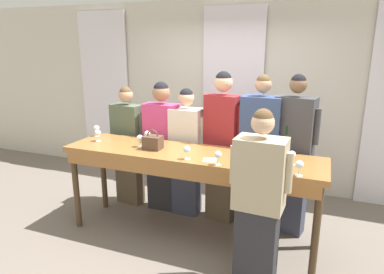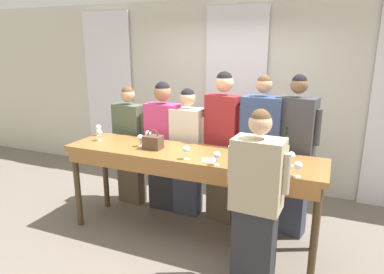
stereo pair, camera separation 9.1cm
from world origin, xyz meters
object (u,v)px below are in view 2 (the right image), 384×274
(wine_glass_center_left, at_px, (298,166))
(wine_glass_center_right, at_px, (217,155))
(wine_glass_front_left, at_px, (282,150))
(guest_beige_cap, at_px, (293,156))
(host_pouring, at_px, (256,203))
(wine_glass_back_mid, at_px, (291,156))
(wine_bottle, at_px, (286,146))
(wine_glass_by_bottle, at_px, (148,134))
(wine_glass_near_host, at_px, (284,160))
(guest_cream_sweater, at_px, (188,152))
(wine_glass_by_handbag, at_px, (140,138))
(handbag, at_px, (153,142))
(wine_glass_center_mid, at_px, (99,133))
(guest_pink_top, at_px, (164,145))
(guest_striped_shirt, at_px, (223,145))
(guest_olive_jacket, at_px, (130,145))
(wine_glass_back_left, at_px, (271,150))
(wine_glass_front_mid, at_px, (186,150))
(wine_glass_front_right, at_px, (98,128))
(tasting_bar, at_px, (189,161))
(guest_navy_coat, at_px, (260,154))
(wine_glass_back_right, at_px, (286,165))

(wine_glass_center_left, relative_size, wine_glass_center_right, 1.00)
(wine_glass_front_left, relative_size, guest_beige_cap, 0.08)
(host_pouring, bearing_deg, wine_glass_back_mid, 69.29)
(wine_bottle, bearing_deg, wine_glass_by_bottle, -178.07)
(wine_glass_near_host, height_order, guest_cream_sweater, guest_cream_sweater)
(wine_glass_back_mid, height_order, guest_cream_sweater, guest_cream_sweater)
(wine_glass_by_bottle, distance_m, wine_glass_by_handbag, 0.20)
(handbag, xyz_separation_m, wine_glass_center_mid, (-0.76, 0.04, 0.02))
(guest_pink_top, relative_size, guest_striped_shirt, 0.92)
(wine_glass_center_left, bearing_deg, guest_olive_jacket, 159.77)
(wine_glass_near_host, bearing_deg, wine_glass_by_bottle, 167.52)
(wine_glass_center_mid, bearing_deg, guest_beige_cap, 13.82)
(wine_glass_front_left, bearing_deg, wine_glass_near_host, -79.44)
(wine_glass_back_left, relative_size, wine_glass_near_host, 1.00)
(wine_glass_front_mid, height_order, wine_glass_front_right, same)
(wine_glass_front_mid, relative_size, wine_glass_center_right, 1.00)
(wine_glass_front_mid, distance_m, wine_glass_back_mid, 1.02)
(wine_glass_by_bottle, bearing_deg, tasting_bar, -17.65)
(wine_glass_center_mid, bearing_deg, wine_glass_center_right, -10.01)
(wine_glass_front_left, bearing_deg, tasting_bar, -170.99)
(wine_glass_near_host, xyz_separation_m, guest_navy_coat, (-0.36, 0.73, -0.20))
(handbag, bearing_deg, guest_striped_shirt, 43.09)
(wine_bottle, relative_size, host_pouring, 0.19)
(wine_bottle, relative_size, guest_striped_shirt, 0.17)
(wine_glass_center_left, relative_size, wine_glass_back_mid, 1.00)
(wine_glass_front_mid, bearing_deg, guest_olive_jacket, 146.51)
(wine_glass_center_right, relative_size, guest_cream_sweater, 0.09)
(wine_glass_center_mid, relative_size, guest_striped_shirt, 0.08)
(guest_olive_jacket, distance_m, guest_navy_coat, 1.77)
(wine_glass_by_handbag, bearing_deg, guest_cream_sweater, 59.16)
(wine_glass_front_right, distance_m, wine_glass_by_bottle, 0.74)
(wine_glass_back_mid, relative_size, guest_olive_jacket, 0.09)
(wine_glass_center_right, xyz_separation_m, guest_pink_top, (-1.00, 0.83, -0.24))
(wine_glass_front_mid, distance_m, wine_glass_front_right, 1.47)
(wine_glass_by_handbag, distance_m, host_pouring, 1.58)
(wine_bottle, height_order, wine_glass_by_handbag, wine_bottle)
(host_pouring, bearing_deg, wine_glass_back_left, 90.97)
(tasting_bar, bearing_deg, wine_glass_by_bottle, 162.35)
(handbag, height_order, wine_glass_center_right, handbag)
(wine_glass_by_handbag, bearing_deg, wine_glass_by_bottle, 93.44)
(handbag, relative_size, guest_navy_coat, 0.12)
(wine_glass_back_right, height_order, guest_navy_coat, guest_navy_coat)
(wine_glass_center_mid, bearing_deg, wine_bottle, 6.08)
(wine_glass_front_mid, xyz_separation_m, guest_navy_coat, (0.60, 0.78, -0.20))
(wine_glass_center_left, height_order, wine_glass_by_handbag, same)
(wine_glass_center_left, distance_m, guest_beige_cap, 0.86)
(wine_glass_by_bottle, bearing_deg, handbag, -49.23)
(handbag, xyz_separation_m, wine_glass_center_left, (1.58, -0.25, 0.02))
(wine_bottle, xyz_separation_m, wine_glass_back_mid, (0.09, -0.25, -0.02))
(wine_glass_center_left, distance_m, wine_glass_by_bottle, 1.82)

